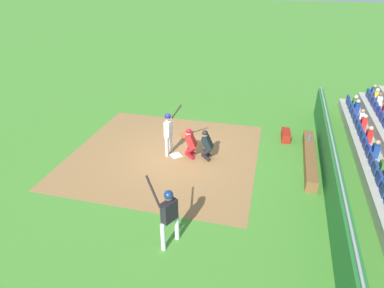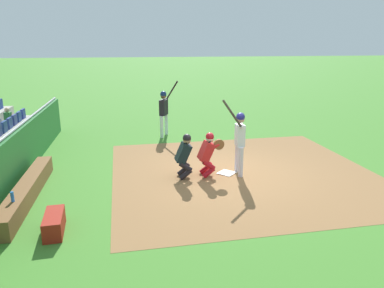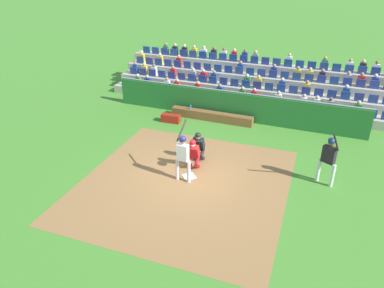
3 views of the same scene
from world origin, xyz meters
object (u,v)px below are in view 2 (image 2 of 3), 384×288
Objects in this scene: batter_at_plate at (240,136)px; water_bottle_on_bench at (12,197)px; equipment_duffel_bag at (54,223)px; home_plate_marker at (227,173)px; catcher_crouching at (208,152)px; home_plate_umpire at (185,154)px; dugout_bench at (27,191)px; on_deck_batter at (164,108)px.

water_bottle_on_bench is at bearing -70.77° from batter_at_plate.
equipment_duffel_bag is (2.63, -4.64, -0.94)m from batter_at_plate.
home_plate_marker is 5.12m from equipment_duffel_bag.
home_plate_marker is 5.68m from water_bottle_on_bench.
catcher_crouching is 1.00× the size of home_plate_umpire.
home_plate_umpire reaches higher than dugout_bench.
catcher_crouching reaches higher than dugout_bench.
on_deck_batter is at bearing -178.58° from home_plate_umpire.
equipment_duffel_bag is at bearing -21.59° from on_deck_batter.
batter_at_plate is 9.96× the size of water_bottle_on_bench.
water_bottle_on_bench is (1.97, -4.68, -0.17)m from catcher_crouching.
dugout_bench reaches higher than home_plate_marker.
dugout_bench is (0.94, -5.28, 0.20)m from home_plate_marker.
equipment_duffel_bag is 8.04m from on_deck_batter.
catcher_crouching is 0.68m from home_plate_umpire.
water_bottle_on_bench is (1.12, 0.02, 0.33)m from dugout_bench.
dugout_bench reaches higher than equipment_duffel_bag.
home_plate_marker is 0.11× the size of dugout_bench.
batter_at_plate is 1.72× the size of home_plate_umpire.
catcher_crouching is 1.38× the size of equipment_duffel_bag.
catcher_crouching is 0.31× the size of dugout_bench.
on_deck_batter is at bearing -170.49° from catcher_crouching.
batter_at_plate reaches higher than home_plate_marker.
on_deck_batter reaches higher than equipment_duffel_bag.
on_deck_batter reaches higher than water_bottle_on_bench.
catcher_crouching is at bearing 112.87° from water_bottle_on_bench.
catcher_crouching reaches higher than home_plate_umpire.
home_plate_marker is at bearing 98.54° from catcher_crouching.
dugout_bench is 1.17m from water_bottle_on_bench.
home_plate_umpire is at bearing -89.76° from batter_at_plate.
home_plate_umpire is 1.38× the size of equipment_duffel_bag.
catcher_crouching reaches higher than water_bottle_on_bench.
equipment_duffel_bag is (2.66, -3.74, -0.52)m from catcher_crouching.
batter_at_plate is at bearing 88.33° from catcher_crouching.
home_plate_umpire is at bearing -87.23° from catcher_crouching.
on_deck_batter reaches higher than catcher_crouching.
dugout_bench is (0.83, -5.60, -0.92)m from batter_at_plate.
batter_at_plate reaches higher than home_plate_umpire.
dugout_bench is at bearing -81.57° from batter_at_plate.
home_plate_marker is 5.01m from on_deck_batter.
on_deck_batter reaches higher than batter_at_plate.
home_plate_umpire is 4.45m from water_bottle_on_bench.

